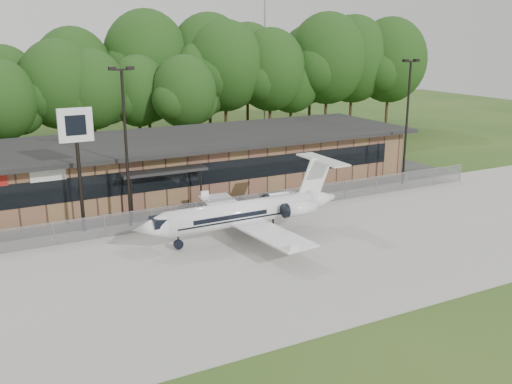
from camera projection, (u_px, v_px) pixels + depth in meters
ground at (344, 317)px, 25.34m from camera, size 160.00×160.00×0.00m
apron at (260, 256)px, 32.16m from camera, size 64.00×18.00×0.08m
parking_lot at (186, 204)px, 41.97m from camera, size 50.00×9.00×0.06m
terminal at (165, 164)px, 45.18m from camera, size 41.00×11.65×4.30m
fence at (210, 211)px, 37.93m from camera, size 46.00×0.04×1.52m
treeline at (106, 80)px, 59.17m from camera, size 72.00×12.00×15.00m
radio_mast at (265, 31)px, 72.79m from camera, size 0.20×0.20×25.00m
light_pole_mid at (125, 136)px, 35.58m from camera, size 1.55×0.30×10.23m
light_pole_right at (407, 113)px, 45.87m from camera, size 1.55×0.30×10.23m
business_jet at (247, 213)px, 34.57m from camera, size 13.49×11.98×4.56m
pole_sign at (76, 138)px, 34.51m from camera, size 2.06×0.26×7.87m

